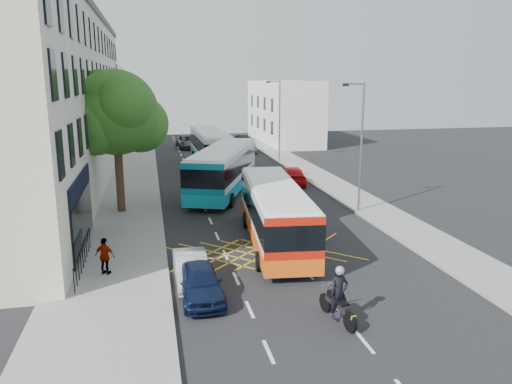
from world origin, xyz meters
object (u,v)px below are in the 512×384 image
lamp_far (279,117)px  distant_car_grey (188,142)px  parked_car_blue (200,282)px  pedestrian_far (105,256)px  street_tree (115,113)px  bus_mid (223,169)px  lamp_near (360,141)px  motorbike (338,296)px  parked_car_silver (191,268)px  red_hatchback (291,175)px  bus_near (275,213)px  distant_car_silver (250,147)px  bus_far (211,147)px  distant_car_dark (241,139)px

lamp_far → distant_car_grey: 15.37m
parked_car_blue → pedestrian_far: size_ratio=2.44×
street_tree → bus_mid: size_ratio=0.71×
pedestrian_far → parked_car_blue: bearing=170.5°
lamp_near → motorbike: size_ratio=3.43×
parked_car_silver → pedestrian_far: pedestrian_far is taller
lamp_near → distant_car_grey: bearing=104.2°
lamp_near → red_hatchback: 10.36m
distant_car_grey → street_tree: bearing=-106.2°
street_tree → bus_near: street_tree is taller
lamp_far → red_hatchback: lamp_far is taller
parked_car_silver → distant_car_silver: 37.57m
red_hatchback → bus_far: bearing=-56.0°
lamp_far → distant_car_dark: bearing=94.0°
motorbike → pedestrian_far: motorbike is taller
lamp_near → street_tree: bearing=168.6°
motorbike → parked_car_blue: 5.43m
lamp_near → red_hatchback: bearing=99.8°
lamp_far → red_hatchback: 11.38m
distant_car_dark → parked_car_silver: bearing=69.7°
street_tree → distant_car_grey: 30.66m
lamp_far → lamp_near: bearing=-90.0°
parked_car_silver → pedestrian_far: bearing=159.0°
bus_near → distant_car_silver: size_ratio=2.81×
bus_near → parked_car_silver: (-4.68, -4.16, -1.00)m
street_tree → pedestrian_far: 11.90m
distant_car_grey → pedestrian_far: bearing=-103.2°
lamp_far → distant_car_silver: bearing=101.6°
street_tree → bus_far: (7.79, 16.76, -4.52)m
bus_near → pedestrian_far: 8.74m
parked_car_blue → distant_car_grey: bearing=83.9°
lamp_far → bus_mid: size_ratio=0.65×
bus_mid → red_hatchback: (5.89, 2.24, -1.11)m
distant_car_silver → distant_car_grey: bearing=-31.1°
motorbike → pedestrian_far: size_ratio=1.44×
lamp_far → distant_car_grey: size_ratio=1.48×
parked_car_blue → parked_car_silver: bearing=94.8°
street_tree → bus_far: street_tree is taller
parked_car_blue → parked_car_silver: 1.65m
lamp_far → distant_car_silver: size_ratio=2.01×
lamp_far → bus_mid: (-7.52, -12.79, -2.81)m
bus_far → lamp_far: bearing=1.2°
bus_mid → pedestrian_far: bearing=-95.4°
motorbike → bus_far: bearing=80.4°
bus_near → distant_car_dark: size_ratio=3.04×
lamp_far → parked_car_blue: lamp_far is taller
street_tree → motorbike: 19.18m
red_hatchback → distant_car_dark: (0.57, 25.60, -0.09)m
lamp_near → bus_mid: lamp_near is taller
bus_near → distant_car_dark: (5.56, 39.86, -1.02)m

